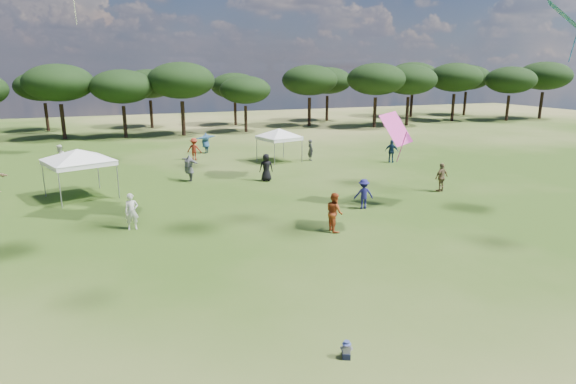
# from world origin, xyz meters

# --- Properties ---
(tree_line) EXTENTS (108.78, 17.63, 7.77)m
(tree_line) POSITION_xyz_m (2.39, 47.41, 5.42)
(tree_line) COLOR black
(tree_line) RESTS_ON ground
(tent_left) EXTENTS (6.07, 6.07, 3.01)m
(tent_left) POSITION_xyz_m (-6.12, 20.90, 2.59)
(tent_left) COLOR gray
(tent_left) RESTS_ON ground
(tent_right) EXTENTS (5.23, 5.23, 2.83)m
(tent_right) POSITION_xyz_m (7.70, 26.82, 2.41)
(tent_right) COLOR gray
(tent_right) RESTS_ON ground
(toddler) EXTENTS (0.36, 0.39, 0.48)m
(toddler) POSITION_xyz_m (0.45, 2.03, 0.21)
(toddler) COLOR black
(toddler) RESTS_ON ground
(festival_crowd) EXTENTS (30.16, 22.96, 1.89)m
(festival_crowd) POSITION_xyz_m (-0.17, 22.21, 0.85)
(festival_crowd) COLOR silver
(festival_crowd) RESTS_ON ground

